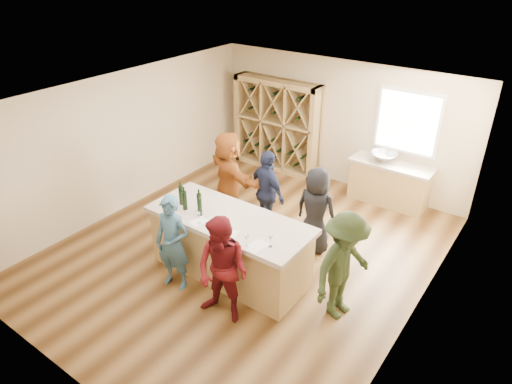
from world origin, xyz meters
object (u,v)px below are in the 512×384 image
Objects in this scene: person_far_left at (229,176)px; sink at (383,157)px; wine_bottle_d at (200,208)px; person_far_mid at (267,192)px; wine_rack at (277,126)px; person_near_left at (173,243)px; person_near_right at (223,271)px; person_far_right at (316,210)px; wine_bottle_c at (199,203)px; wine_bottle_b at (185,200)px; person_server at (344,266)px; tasting_counter_base at (230,248)px; wine_bottle_a at (181,195)px.

sink is at bearing -109.87° from person_far_left.
wine_bottle_d is 1.71m from person_far_mid.
person_near_left is at bearing -76.10° from wine_rack.
person_near_right is (-0.45, -4.70, -0.17)m from sink.
wine_rack is 1.34× the size of person_far_mid.
person_far_right is at bearing 53.34° from wine_bottle_d.
sink is 0.32× the size of person_near_right.
wine_bottle_b is at bearing -160.97° from wine_bottle_c.
wine_bottle_d is 2.40m from person_server.
person_far_left is (0.52, -2.47, -0.19)m from wine_rack.
person_server is at bearing 5.88° from tasting_counter_base.
person_far_mid is (0.27, 2.20, 0.02)m from person_near_left.
wine_rack is at bearing 106.26° from wine_bottle_c.
tasting_counter_base is 9.53× the size of wine_bottle_d.
person_near_left is at bearing -58.85° from wine_bottle_a.
tasting_counter_base is (-1.02, -3.84, -0.51)m from sink.
wine_rack reaches higher than wine_bottle_c.
wine_bottle_b is at bearing -179.59° from wine_bottle_d.
person_far_mid reaches higher than wine_bottle_a.
person_server is (2.42, 0.32, -0.38)m from wine_bottle_c.
wine_bottle_c is at bearing 134.08° from wine_bottle_d.
wine_bottle_c is at bearing -111.03° from sink.
wine_rack is 2.53m from person_far_left.
wine_bottle_a is 1.61m from person_far_left.
person_far_left is at bearing 0.30° from person_far_right.
person_far_left is (-2.18, -2.40, -0.11)m from sink.
person_near_right reaches higher than tasting_counter_base.
sink is 0.21× the size of tasting_counter_base.
wine_bottle_d is 0.17× the size of person_far_mid.
tasting_counter_base is 1.18m from wine_bottle_a.
wine_bottle_b is 1.19× the size of wine_bottle_d.
person_far_mid is (1.42, -2.46, -0.28)m from wine_rack.
wine_rack is 4.10m from wine_bottle_a.
person_near_right is (2.25, -4.77, -0.26)m from wine_rack.
tasting_counter_base is 1.62× the size of person_far_right.
person_far_mid reaches higher than wine_bottle_d.
wine_bottle_d is at bearing 69.21° from person_near_left.
tasting_counter_base is 1.07m from wine_bottle_b.
person_far_left is (-0.64, 2.19, 0.10)m from person_near_left.
sink is at bearing 68.97° from wine_bottle_c.
sink reaches higher than tasting_counter_base.
wine_bottle_c is 0.18× the size of person_far_left.
wine_bottle_b reaches higher than sink.
wine_bottle_a is 1.00× the size of wine_bottle_b.
person_far_right is at bearing 54.16° from person_server.
wine_rack is 4.06× the size of sink.
person_far_mid is at bearing 72.85° from person_near_left.
wine_bottle_d is (-1.44, -4.05, 0.20)m from sink.
sink is 2.43m from person_far_right.
sink is 3.75m from person_server.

